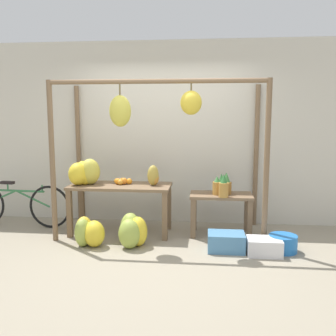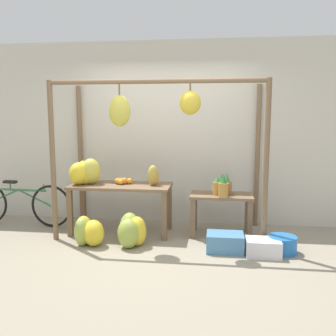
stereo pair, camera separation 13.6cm
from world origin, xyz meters
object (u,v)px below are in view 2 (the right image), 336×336
Objects in this scene: blue_bucket at (282,244)px; papaya_pile at (154,176)px; parked_bicycle at (19,203)px; banana_pile_ground_right at (131,231)px; pineapple_cluster at (223,186)px; fruit_crate_white at (225,242)px; banana_pile_on_table at (85,173)px; fruit_crate_purple at (263,247)px; banana_pile_ground_left at (88,232)px; orange_pile at (122,181)px.

papaya_pile reaches higher than blue_bucket.
banana_pile_ground_right is at bearing -19.13° from parked_bicycle.
pineapple_cluster is 0.78× the size of fruit_crate_white.
banana_pile_on_table is 1.25× the size of fruit_crate_purple.
banana_pile_ground_left reaches higher than fruit_crate_purple.
papaya_pile reaches higher than banana_pile_ground_left.
orange_pile is 0.54× the size of banana_pile_ground_left.
blue_bucket is (1.90, -0.01, -0.09)m from banana_pile_ground_right.
papaya_pile is at bearing 37.05° from banana_pile_ground_left.
papaya_pile is at bearing -4.03° from parked_bicycle.
orange_pile is 2.32m from blue_bucket.
blue_bucket is 3.88m from parked_bicycle.
banana_pile_ground_right is 0.84m from papaya_pile.
fruit_crate_white is (1.98, -0.52, -0.76)m from banana_pile_on_table.
fruit_crate_white is at bearing -14.77° from banana_pile_on_table.
banana_pile_ground_left is 1.09× the size of fruit_crate_white.
blue_bucket reaches higher than fruit_crate_purple.
papaya_pile is 0.70× the size of fruit_crate_purple.
fruit_crate_purple is (3.57, -0.81, -0.24)m from parked_bicycle.
banana_pile_on_table reaches higher than banana_pile_ground_right.
orange_pile is (0.52, 0.08, -0.12)m from banana_pile_on_table.
banana_pile_on_table reaches higher than papaya_pile.
parked_bicycle reaches higher than blue_bucket.
orange_pile reaches higher than fruit_crate_white.
pineapple_cluster is at bearing -2.48° from parked_bicycle.
blue_bucket is at bearing 28.73° from fruit_crate_purple.
fruit_crate_purple is at bearing -14.25° from banana_pile_on_table.
blue_bucket is (2.16, -0.56, -0.64)m from orange_pile.
papaya_pile reaches higher than pineapple_cluster.
fruit_crate_purple is (2.22, -0.08, -0.08)m from banana_pile_ground_left.
papaya_pile is (2.12, -0.15, 0.49)m from parked_bicycle.
papaya_pile is 1.75m from fruit_crate_purple.
pineapple_cluster is 0.87× the size of fruit_crate_purple.
papaya_pile reaches higher than orange_pile.
orange_pile is 1.70m from fruit_crate_white.
banana_pile_ground_left is at bearing 177.98° from fruit_crate_purple.
pineapple_cluster is 0.84m from fruit_crate_white.
blue_bucket is (0.73, -0.54, -0.61)m from pineapple_cluster.
banana_pile_ground_right reaches higher than blue_bucket.
fruit_crate_white is 0.46m from fruit_crate_purple.
banana_pile_ground_left is (0.21, -0.54, -0.69)m from banana_pile_on_table.
banana_pile_ground_left is at bearing -68.80° from banana_pile_on_table.
orange_pile is at bearing -3.99° from parked_bicycle.
fruit_crate_white is (1.20, -0.05, -0.08)m from banana_pile_ground_right.
blue_bucket is 0.20× the size of parked_bicycle.
banana_pile_ground_right is 1.37× the size of fruit_crate_purple.
pineapple_cluster is 0.98m from papaya_pile.
blue_bucket is at bearing 3.20° from fruit_crate_white.
banana_pile_ground_right is at bearing -65.07° from orange_pile.
parked_bicycle is (-1.35, 0.73, 0.16)m from banana_pile_ground_left.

